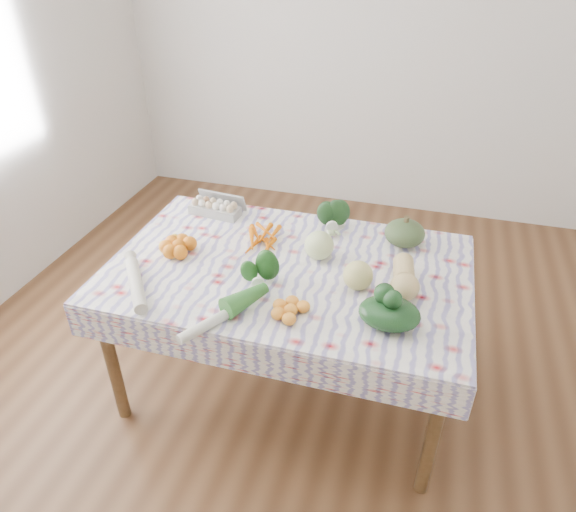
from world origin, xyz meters
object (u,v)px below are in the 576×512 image
object	(u,v)px
butternut_squash	(405,276)
grapefruit	(358,275)
dining_table	(288,281)
egg_carton	(215,209)
kabocha_squash	(405,233)
cabbage	(319,245)

from	to	relation	value
butternut_squash	grapefruit	bearing A→B (deg)	-169.91
dining_table	egg_carton	size ratio (longest dim) A/B	5.73
dining_table	kabocha_squash	distance (m)	0.62
grapefruit	kabocha_squash	bearing A→B (deg)	69.46
dining_table	kabocha_squash	size ratio (longest dim) A/B	8.11
egg_carton	butternut_squash	world-z (taller)	butternut_squash
butternut_squash	cabbage	bearing A→B (deg)	155.93
dining_table	cabbage	bearing A→B (deg)	43.10
dining_table	egg_carton	world-z (taller)	egg_carton
cabbage	kabocha_squash	bearing A→B (deg)	32.31
cabbage	grapefruit	bearing A→B (deg)	-40.65
egg_carton	kabocha_squash	size ratio (longest dim) A/B	1.42
kabocha_squash	grapefruit	xyz separation A→B (m)	(-0.16, -0.42, 0.00)
cabbage	egg_carton	bearing A→B (deg)	157.82
dining_table	egg_carton	bearing A→B (deg)	144.43
dining_table	butternut_squash	xyz separation A→B (m)	(0.53, -0.02, 0.15)
egg_carton	cabbage	bearing A→B (deg)	-15.90
dining_table	cabbage	xyz separation A→B (m)	(0.12, 0.11, 0.15)
cabbage	dining_table	bearing A→B (deg)	-136.90
egg_carton	butternut_squash	bearing A→B (deg)	-14.04
kabocha_squash	butternut_squash	xyz separation A→B (m)	(0.03, -0.37, -0.00)
kabocha_squash	dining_table	bearing A→B (deg)	-144.78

